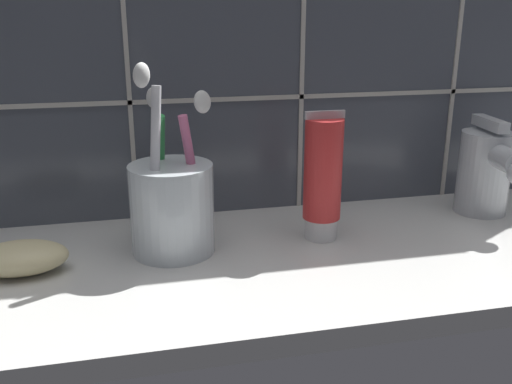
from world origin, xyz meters
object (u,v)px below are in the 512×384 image
(sink_faucet, at_px, (487,170))
(soap_bar, at_px, (21,258))
(toothbrush_cup, at_px, (172,205))
(toothpaste_tube, at_px, (323,177))

(sink_faucet, height_order, soap_bar, sink_faucet)
(toothbrush_cup, distance_m, toothpaste_tube, 0.16)
(toothpaste_tube, bearing_deg, sink_faucet, 7.84)
(toothpaste_tube, relative_size, soap_bar, 1.59)
(soap_bar, bearing_deg, toothbrush_cup, 8.32)
(toothbrush_cup, bearing_deg, soap_bar, -171.68)
(toothpaste_tube, bearing_deg, toothbrush_cup, 179.77)
(toothbrush_cup, xyz_separation_m, toothpaste_tube, (0.15, -0.00, 0.02))
(toothpaste_tube, height_order, sink_faucet, toothpaste_tube)
(sink_faucet, bearing_deg, toothbrush_cup, -80.26)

